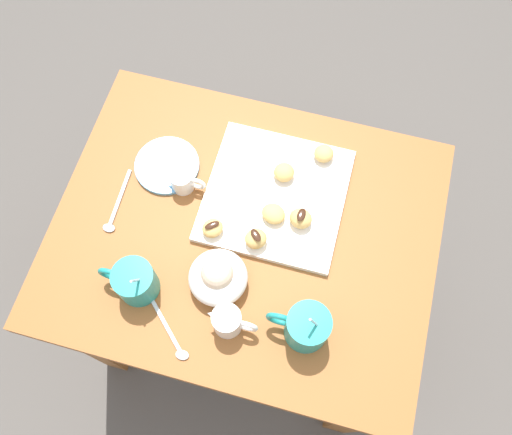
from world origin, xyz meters
TOP-DOWN VIEW (x-y plane):
  - ground_plane at (0.00, 0.00)m, footprint 8.00×8.00m
  - dining_table at (0.00, 0.00)m, footprint 0.85×0.68m
  - pastry_plate_square at (-0.04, -0.10)m, footprint 0.31×0.31m
  - coffee_mug_teal_left at (-0.18, 0.18)m, footprint 0.13×0.09m
  - coffee_mug_teal_right at (0.18, 0.18)m, footprint 0.12×0.09m
  - cream_pitcher_white at (-0.02, 0.21)m, footprint 0.10×0.06m
  - ice_cream_bowl at (0.02, 0.13)m, footprint 0.12×0.12m
  - chocolate_sauce_pitcher at (0.16, -0.07)m, footprint 0.09×0.05m
  - saucer_sky_left at (0.22, -0.11)m, footprint 0.15×0.15m
  - loose_spoon_near_saucer at (0.29, 0.03)m, footprint 0.03×0.16m
  - loose_spoon_by_plate at (0.08, 0.26)m, footprint 0.13×0.12m
  - beignet_0 at (-0.05, -0.15)m, footprint 0.07×0.07m
  - beignet_1 at (0.07, 0.02)m, footprint 0.06×0.06m
  - chocolate_drizzle_1 at (0.07, 0.02)m, footprint 0.04×0.03m
  - beignet_2 at (-0.13, -0.22)m, footprint 0.06×0.06m
  - beignet_3 at (-0.03, 0.02)m, footprint 0.06×0.06m
  - chocolate_drizzle_3 at (-0.03, 0.02)m, footprint 0.03×0.03m
  - beignet_4 at (-0.11, -0.05)m, footprint 0.06×0.06m
  - chocolate_drizzle_4 at (-0.11, -0.05)m, footprint 0.02×0.03m
  - beignet_5 at (-0.05, -0.04)m, footprint 0.07×0.06m

SIDE VIEW (x-z plane):
  - ground_plane at x=0.00m, z-range 0.00..0.00m
  - dining_table at x=0.00m, z-range 0.20..0.92m
  - loose_spoon_near_saucer at x=0.29m, z-range 0.72..0.72m
  - loose_spoon_by_plate at x=0.08m, z-range 0.72..0.72m
  - saucer_sky_left at x=0.22m, z-range 0.72..0.73m
  - pastry_plate_square at x=-0.04m, z-range 0.72..0.73m
  - chocolate_sauce_pitcher at x=0.16m, z-range 0.72..0.78m
  - beignet_5 at x=-0.05m, z-range 0.73..0.76m
  - beignet_2 at x=-0.13m, z-range 0.73..0.77m
  - beignet_1 at x=0.07m, z-range 0.73..0.77m
  - beignet_0 at x=-0.05m, z-range 0.73..0.77m
  - beignet_4 at x=-0.11m, z-range 0.73..0.77m
  - beignet_3 at x=-0.03m, z-range 0.73..0.77m
  - cream_pitcher_white at x=-0.02m, z-range 0.72..0.79m
  - ice_cream_bowl at x=0.02m, z-range 0.71..0.80m
  - coffee_mug_teal_right at x=0.18m, z-range 0.70..0.83m
  - chocolate_drizzle_1 at x=0.07m, z-range 0.76..0.77m
  - coffee_mug_teal_left at x=-0.18m, z-range 0.70..0.85m
  - chocolate_drizzle_4 at x=-0.11m, z-range 0.77..0.78m
  - chocolate_drizzle_3 at x=-0.03m, z-range 0.77..0.78m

